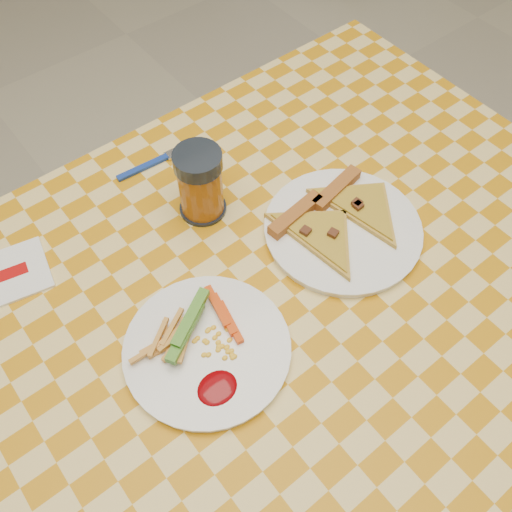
# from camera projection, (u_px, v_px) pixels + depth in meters

# --- Properties ---
(ground) EXTENTS (8.00, 8.00, 0.00)m
(ground) POSITION_uv_depth(u_px,v_px,m) (255.00, 443.00, 1.51)
(ground) COLOR beige
(ground) RESTS_ON ground
(table) EXTENTS (1.28, 0.88, 0.76)m
(table) POSITION_uv_depth(u_px,v_px,m) (255.00, 320.00, 0.95)
(table) COLOR white
(table) RESTS_ON ground
(plate_left) EXTENTS (0.29, 0.29, 0.01)m
(plate_left) POSITION_uv_depth(u_px,v_px,m) (207.00, 350.00, 0.83)
(plate_left) COLOR white
(plate_left) RESTS_ON table
(plate_right) EXTENTS (0.32, 0.32, 0.01)m
(plate_right) POSITION_uv_depth(u_px,v_px,m) (343.00, 230.00, 0.95)
(plate_right) COLOR white
(plate_right) RESTS_ON table
(fries_veggies) EXTENTS (0.18, 0.17, 0.04)m
(fries_veggies) POSITION_uv_depth(u_px,v_px,m) (196.00, 341.00, 0.82)
(fries_veggies) COLOR #EFA14C
(fries_veggies) RESTS_ON plate_left
(pizza_slices) EXTENTS (0.26, 0.24, 0.02)m
(pizza_slices) POSITION_uv_depth(u_px,v_px,m) (338.00, 218.00, 0.95)
(pizza_slices) COLOR gold
(pizza_slices) RESTS_ON plate_right
(drink_glass) EXTENTS (0.08, 0.08, 0.13)m
(drink_glass) POSITION_uv_depth(u_px,v_px,m) (200.00, 184.00, 0.94)
(drink_glass) COLOR black
(drink_glass) RESTS_ON table
(napkin) EXTENTS (0.14, 0.13, 0.01)m
(napkin) POSITION_uv_depth(u_px,v_px,m) (11.00, 274.00, 0.91)
(napkin) COLOR white
(napkin) RESTS_ON table
(fork) EXTENTS (0.15, 0.03, 0.01)m
(fork) POSITION_uv_depth(u_px,v_px,m) (154.00, 162.00, 1.05)
(fork) COLOR navy
(fork) RESTS_ON table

